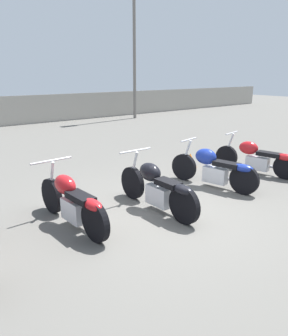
{
  "coord_description": "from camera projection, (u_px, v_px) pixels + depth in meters",
  "views": [
    {
      "loc": [
        -3.69,
        -3.97,
        2.4
      ],
      "look_at": [
        0.0,
        0.77,
        0.65
      ],
      "focal_mm": 35.0,
      "sensor_mm": 36.0,
      "label": 1
    }
  ],
  "objects": [
    {
      "name": "motorcycle_slot_4",
      "position": [
        257.0,
        157.0,
        8.03
      ],
      "size": [
        0.71,
        2.08,
        0.95
      ],
      "rotation": [
        0.0,
        0.0,
        0.19
      ],
      "color": "black",
      "rests_on": "ground_plane"
    },
    {
      "name": "ground_plane",
      "position": [
        170.0,
        212.0,
        5.85
      ],
      "size": [
        60.0,
        60.0,
        0.0
      ],
      "primitive_type": "plane",
      "color": "#5B5954"
    },
    {
      "name": "motorcycle_slot_2",
      "position": [
        157.0,
        187.0,
        5.83
      ],
      "size": [
        0.71,
        2.08,
        1.01
      ],
      "rotation": [
        0.0,
        0.0,
        -0.0
      ],
      "color": "black",
      "rests_on": "ground_plane"
    },
    {
      "name": "traffic_cone_far",
      "position": [
        190.0,
        160.0,
        8.62
      ],
      "size": [
        0.36,
        0.36,
        0.37
      ],
      "color": "orange",
      "rests_on": "ground_plane"
    },
    {
      "name": "motorcycle_slot_3",
      "position": [
        214.0,
        168.0,
        7.05
      ],
      "size": [
        0.71,
        2.06,
        0.98
      ],
      "rotation": [
        0.0,
        0.0,
        0.2
      ],
      "color": "black",
      "rests_on": "ground_plane"
    },
    {
      "name": "light_pole_right",
      "position": [
        134.0,
        19.0,
        16.72
      ],
      "size": [
        0.7,
        0.35,
        8.66
      ],
      "color": "slate",
      "rests_on": "ground_plane"
    },
    {
      "name": "motorcycle_slot_1",
      "position": [
        72.0,
        201.0,
        5.22
      ],
      "size": [
        0.74,
        2.02,
        0.99
      ],
      "rotation": [
        0.0,
        0.0,
        0.06
      ],
      "color": "black",
      "rests_on": "ground_plane"
    }
  ]
}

